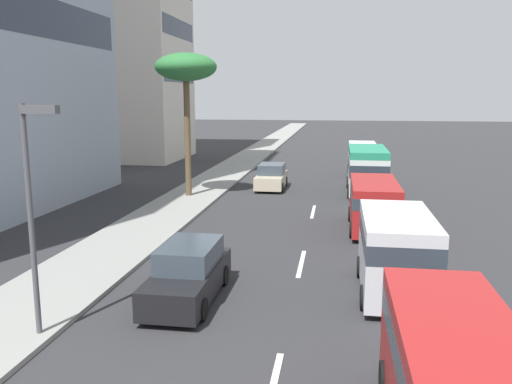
{
  "coord_description": "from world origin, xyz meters",
  "views": [
    {
      "loc": [
        -4.48,
        -1.24,
        6.11
      ],
      "look_at": [
        17.25,
        2.15,
        2.1
      ],
      "focal_mm": 37.17,
      "sensor_mm": 36.0,
      "label": 1
    }
  ],
  "objects_px": {
    "van_seventh": "(452,374)",
    "car_sixth": "(189,274)",
    "van_second": "(396,249)",
    "minibus_lead": "(367,169)",
    "car_fifth": "(272,177)",
    "van_fourth": "(374,202)",
    "van_third": "(362,157)",
    "palm_tree": "(186,70)",
    "street_lamp": "(33,192)"
  },
  "relations": [
    {
      "from": "van_seventh",
      "to": "car_sixth",
      "type": "bearing_deg",
      "value": 47.03
    },
    {
      "from": "van_second",
      "to": "car_sixth",
      "type": "bearing_deg",
      "value": 102.78
    },
    {
      "from": "minibus_lead",
      "to": "van_second",
      "type": "relative_size",
      "value": 1.3
    },
    {
      "from": "car_fifth",
      "to": "van_fourth",
      "type": "bearing_deg",
      "value": 30.58
    },
    {
      "from": "van_third",
      "to": "car_sixth",
      "type": "relative_size",
      "value": 1.02
    },
    {
      "from": "van_third",
      "to": "car_sixth",
      "type": "bearing_deg",
      "value": 166.76
    },
    {
      "from": "car_sixth",
      "to": "palm_tree",
      "type": "height_order",
      "value": "palm_tree"
    },
    {
      "from": "van_second",
      "to": "van_fourth",
      "type": "bearing_deg",
      "value": 1.29
    },
    {
      "from": "van_second",
      "to": "van_fourth",
      "type": "xyz_separation_m",
      "value": [
        8.11,
        0.18,
        -0.15
      ]
    },
    {
      "from": "van_second",
      "to": "van_seventh",
      "type": "relative_size",
      "value": 0.93
    },
    {
      "from": "van_fourth",
      "to": "palm_tree",
      "type": "distance_m",
      "value": 13.82
    },
    {
      "from": "van_second",
      "to": "car_fifth",
      "type": "relative_size",
      "value": 1.12
    },
    {
      "from": "van_second",
      "to": "van_seventh",
      "type": "height_order",
      "value": "van_second"
    },
    {
      "from": "car_fifth",
      "to": "palm_tree",
      "type": "relative_size",
      "value": 0.5
    },
    {
      "from": "van_seventh",
      "to": "palm_tree",
      "type": "xyz_separation_m",
      "value": [
        21.78,
        10.96,
        6.19
      ]
    },
    {
      "from": "car_sixth",
      "to": "street_lamp",
      "type": "relative_size",
      "value": 0.79
    },
    {
      "from": "van_fourth",
      "to": "car_fifth",
      "type": "bearing_deg",
      "value": 30.58
    },
    {
      "from": "van_third",
      "to": "car_fifth",
      "type": "height_order",
      "value": "van_third"
    },
    {
      "from": "van_third",
      "to": "street_lamp",
      "type": "bearing_deg",
      "value": 162.86
    },
    {
      "from": "minibus_lead",
      "to": "van_seventh",
      "type": "bearing_deg",
      "value": -179.46
    },
    {
      "from": "minibus_lead",
      "to": "car_sixth",
      "type": "bearing_deg",
      "value": 161.81
    },
    {
      "from": "palm_tree",
      "to": "street_lamp",
      "type": "bearing_deg",
      "value": -175.11
    },
    {
      "from": "car_fifth",
      "to": "street_lamp",
      "type": "relative_size",
      "value": 0.72
    },
    {
      "from": "minibus_lead",
      "to": "van_seventh",
      "type": "height_order",
      "value": "minibus_lead"
    },
    {
      "from": "van_second",
      "to": "street_lamp",
      "type": "bearing_deg",
      "value": 116.67
    },
    {
      "from": "minibus_lead",
      "to": "palm_tree",
      "type": "xyz_separation_m",
      "value": [
        -3.06,
        10.73,
        5.99
      ]
    },
    {
      "from": "van_fourth",
      "to": "van_seventh",
      "type": "bearing_deg",
      "value": -178.62
    },
    {
      "from": "van_third",
      "to": "van_seventh",
      "type": "height_order",
      "value": "van_third"
    },
    {
      "from": "street_lamp",
      "to": "minibus_lead",
      "type": "bearing_deg",
      "value": -22.45
    },
    {
      "from": "van_fourth",
      "to": "van_seventh",
      "type": "relative_size",
      "value": 1.06
    },
    {
      "from": "van_second",
      "to": "palm_tree",
      "type": "relative_size",
      "value": 0.56
    },
    {
      "from": "minibus_lead",
      "to": "car_sixth",
      "type": "relative_size",
      "value": 1.33
    },
    {
      "from": "car_sixth",
      "to": "van_second",
      "type": "bearing_deg",
      "value": 102.78
    },
    {
      "from": "van_third",
      "to": "car_fifth",
      "type": "bearing_deg",
      "value": 137.22
    },
    {
      "from": "street_lamp",
      "to": "car_sixth",
      "type": "bearing_deg",
      "value": -42.47
    },
    {
      "from": "van_second",
      "to": "palm_tree",
      "type": "xyz_separation_m",
      "value": [
        14.38,
        10.77,
        6.14
      ]
    },
    {
      "from": "palm_tree",
      "to": "street_lamp",
      "type": "distance_m",
      "value": 19.41
    },
    {
      "from": "car_fifth",
      "to": "car_sixth",
      "type": "bearing_deg",
      "value": -0.11
    },
    {
      "from": "van_fourth",
      "to": "car_fifth",
      "type": "distance_m",
      "value": 11.84
    },
    {
      "from": "car_sixth",
      "to": "van_seventh",
      "type": "height_order",
      "value": "van_seventh"
    },
    {
      "from": "street_lamp",
      "to": "car_fifth",
      "type": "bearing_deg",
      "value": -7.34
    },
    {
      "from": "van_third",
      "to": "palm_tree",
      "type": "bearing_deg",
      "value": 134.56
    },
    {
      "from": "car_fifth",
      "to": "street_lamp",
      "type": "bearing_deg",
      "value": -7.34
    },
    {
      "from": "van_second",
      "to": "car_fifth",
      "type": "xyz_separation_m",
      "value": [
        18.29,
        6.2,
        -0.67
      ]
    },
    {
      "from": "car_fifth",
      "to": "van_seventh",
      "type": "xyz_separation_m",
      "value": [
        -25.7,
        -6.39,
        0.62
      ]
    },
    {
      "from": "van_second",
      "to": "palm_tree",
      "type": "height_order",
      "value": "palm_tree"
    },
    {
      "from": "van_fourth",
      "to": "street_lamp",
      "type": "xyz_separation_m",
      "value": [
        -12.7,
        8.97,
        2.5
      ]
    },
    {
      "from": "minibus_lead",
      "to": "car_sixth",
      "type": "distance_m",
      "value": 19.86
    },
    {
      "from": "car_fifth",
      "to": "palm_tree",
      "type": "xyz_separation_m",
      "value": [
        -3.91,
        4.57,
        6.81
      ]
    },
    {
      "from": "van_third",
      "to": "van_second",
      "type": "bearing_deg",
      "value": -179.93
    }
  ]
}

